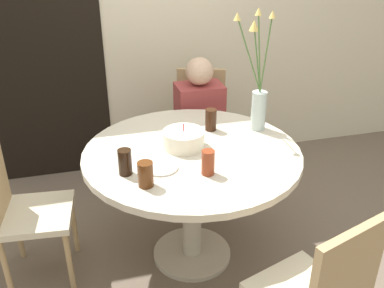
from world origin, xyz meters
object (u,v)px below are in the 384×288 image
object	(u,v)px
chair_near_front	(200,121)
chair_far_back	(19,204)
drink_glass_0	(146,174)
drink_glass_1	(211,120)
person_woman	(199,131)
side_plate	(161,168)
flower_vase	(258,95)
drink_glass_2	(208,162)
drink_glass_3	(125,162)
birthday_cake	(184,139)

from	to	relation	value
chair_near_front	chair_far_back	distance (m)	1.54
chair_near_front	drink_glass_0	distance (m)	1.41
drink_glass_1	person_woman	world-z (taller)	person_woman
side_plate	person_woman	distance (m)	1.08
flower_vase	side_plate	distance (m)	0.78
chair_near_front	drink_glass_0	world-z (taller)	chair_near_front
drink_glass_2	drink_glass_3	xyz separation A→B (m)	(-0.40, 0.11, 0.00)
chair_near_front	drink_glass_3	distance (m)	1.34
chair_far_back	birthday_cake	distance (m)	0.99
flower_vase	drink_glass_1	xyz separation A→B (m)	(-0.28, 0.06, -0.15)
flower_vase	drink_glass_1	bearing A→B (deg)	168.33
drink_glass_2	birthday_cake	bearing A→B (deg)	98.14
flower_vase	drink_glass_2	size ratio (longest dim) A/B	5.65
chair_far_back	drink_glass_0	xyz separation A→B (m)	(0.66, -0.39, 0.31)
chair_near_front	person_woman	distance (m)	0.16
birthday_cake	person_woman	bearing A→B (deg)	67.53
drink_glass_1	drink_glass_3	bearing A→B (deg)	-145.38
drink_glass_2	drink_glass_3	world-z (taller)	drink_glass_3
side_plate	drink_glass_2	size ratio (longest dim) A/B	1.37
birthday_cake	drink_glass_0	size ratio (longest dim) A/B	1.88
drink_glass_0	drink_glass_3	size ratio (longest dim) A/B	0.93
birthday_cake	side_plate	xyz separation A→B (m)	(-0.17, -0.21, -0.04)
flower_vase	chair_far_back	bearing A→B (deg)	-176.46
chair_near_front	side_plate	size ratio (longest dim) A/B	5.05
side_plate	birthday_cake	bearing A→B (deg)	50.00
chair_far_back	flower_vase	xyz separation A→B (m)	(1.43, 0.09, 0.47)
birthday_cake	drink_glass_3	xyz separation A→B (m)	(-0.36, -0.21, 0.02)
drink_glass_2	person_woman	xyz separation A→B (m)	(0.25, 1.04, -0.32)
drink_glass_2	person_woman	size ratio (longest dim) A/B	0.12
flower_vase	drink_glass_1	size ratio (longest dim) A/B	5.45
drink_glass_1	drink_glass_3	world-z (taller)	same
drink_glass_1	person_woman	bearing A→B (deg)	81.52
flower_vase	drink_glass_0	xyz separation A→B (m)	(-0.77, -0.48, -0.16)
flower_vase	drink_glass_0	distance (m)	0.92
drink_glass_2	chair_far_back	bearing A→B (deg)	159.94
drink_glass_2	drink_glass_0	bearing A→B (deg)	-174.70
drink_glass_2	flower_vase	bearing A→B (deg)	45.03
side_plate	drink_glass_3	bearing A→B (deg)	-177.87
flower_vase	drink_glass_0	world-z (taller)	flower_vase
chair_near_front	flower_vase	bearing A→B (deg)	-60.24
chair_far_back	drink_glass_3	distance (m)	0.71
chair_far_back	drink_glass_3	world-z (taller)	chair_far_back
side_plate	drink_glass_3	size ratio (longest dim) A/B	1.32
flower_vase	drink_glass_2	bearing A→B (deg)	-134.97
drink_glass_0	drink_glass_3	distance (m)	0.16
birthday_cake	person_woman	world-z (taller)	person_woman
drink_glass_0	drink_glass_1	size ratio (longest dim) A/B	0.94
drink_glass_0	person_woman	bearing A→B (deg)	61.83
drink_glass_2	drink_glass_1	bearing A→B (deg)	71.21
drink_glass_0	drink_glass_2	distance (m)	0.32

